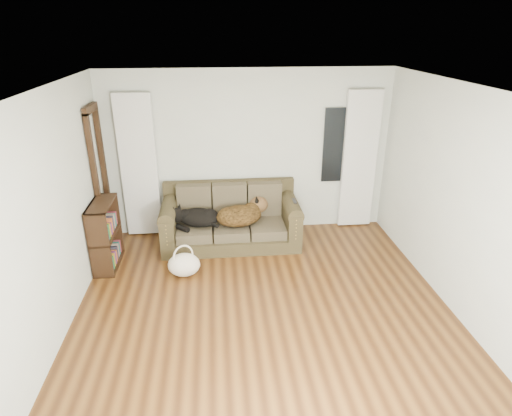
{
  "coord_description": "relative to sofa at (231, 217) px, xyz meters",
  "views": [
    {
      "loc": [
        -0.51,
        -4.04,
        3.17
      ],
      "look_at": [
        0.04,
        1.6,
        0.74
      ],
      "focal_mm": 30.0,
      "sensor_mm": 36.0,
      "label": 1
    }
  ],
  "objects": [
    {
      "name": "window_pane",
      "position": [
        1.77,
        0.5,
        0.95
      ],
      "size": [
        0.5,
        0.03,
        1.2
      ],
      "primitive_type": "cube",
      "color": "black",
      "rests_on": "wall_back"
    },
    {
      "name": "door_casing",
      "position": [
        -1.88,
        0.07,
        0.6
      ],
      "size": [
        0.07,
        0.6,
        2.1
      ],
      "primitive_type": "cube",
      "color": "black",
      "rests_on": "ground"
    },
    {
      "name": "wall_right",
      "position": [
        2.57,
        -1.98,
        0.85
      ],
      "size": [
        0.04,
        5.0,
        2.6
      ],
      "primitive_type": "cube",
      "color": "beige",
      "rests_on": "ground"
    },
    {
      "name": "ceiling",
      "position": [
        0.32,
        -1.98,
        2.15
      ],
      "size": [
        5.0,
        5.0,
        0.0
      ],
      "primitive_type": "plane",
      "color": "white",
      "rests_on": "ground"
    },
    {
      "name": "tote_bag",
      "position": [
        -0.68,
        -0.89,
        -0.29
      ],
      "size": [
        0.5,
        0.43,
        0.32
      ],
      "primitive_type": "ellipsoid",
      "rotation": [
        0.0,
        0.0,
        0.22
      ],
      "color": "beige",
      "rests_on": "floor"
    },
    {
      "name": "wall_back",
      "position": [
        0.32,
        0.52,
        0.85
      ],
      "size": [
        4.5,
        0.04,
        2.6
      ],
      "primitive_type": "cube",
      "color": "beige",
      "rests_on": "ground"
    },
    {
      "name": "bookshelf",
      "position": [
        -1.77,
        -0.5,
        0.05
      ],
      "size": [
        0.37,
        0.79,
        0.95
      ],
      "primitive_type": "cube",
      "rotation": [
        0.0,
        0.0,
        -0.11
      ],
      "color": "black",
      "rests_on": "floor"
    },
    {
      "name": "curtain_left",
      "position": [
        -1.38,
        0.44,
        0.7
      ],
      "size": [
        0.55,
        0.08,
        2.25
      ],
      "primitive_type": "cube",
      "color": "white",
      "rests_on": "ground"
    },
    {
      "name": "dog_black_lab",
      "position": [
        -0.53,
        -0.04,
        0.03
      ],
      "size": [
        0.74,
        0.61,
        0.27
      ],
      "primitive_type": "ellipsoid",
      "rotation": [
        0.0,
        0.0,
        -0.31
      ],
      "color": "black",
      "rests_on": "sofa"
    },
    {
      "name": "wall_left",
      "position": [
        -1.93,
        -1.98,
        0.85
      ],
      "size": [
        0.04,
        5.0,
        2.6
      ],
      "primitive_type": "cube",
      "color": "beige",
      "rests_on": "ground"
    },
    {
      "name": "tv_remote",
      "position": [
        0.96,
        -0.13,
        0.28
      ],
      "size": [
        0.05,
        0.17,
        0.02
      ],
      "primitive_type": "cube",
      "rotation": [
        0.0,
        0.0,
        -0.01
      ],
      "color": "black",
      "rests_on": "sofa"
    },
    {
      "name": "sofa",
      "position": [
        0.0,
        0.0,
        0.0
      ],
      "size": [
        2.08,
        0.9,
        0.85
      ],
      "primitive_type": "cube",
      "color": "#312718",
      "rests_on": "floor"
    },
    {
      "name": "curtain_right",
      "position": [
        2.12,
        0.44,
        0.7
      ],
      "size": [
        0.55,
        0.08,
        2.25
      ],
      "primitive_type": "cube",
      "color": "white",
      "rests_on": "ground"
    },
    {
      "name": "floor",
      "position": [
        0.32,
        -1.98,
        -0.45
      ],
      "size": [
        5.0,
        5.0,
        0.0
      ],
      "primitive_type": "plane",
      "color": "#3A1F0D",
      "rests_on": "ground"
    },
    {
      "name": "dog_shepherd",
      "position": [
        0.16,
        -0.05,
        0.04
      ],
      "size": [
        0.84,
        0.67,
        0.33
      ],
      "primitive_type": "ellipsoid",
      "rotation": [
        0.0,
        0.0,
        3.36
      ],
      "color": "black",
      "rests_on": "sofa"
    }
  ]
}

